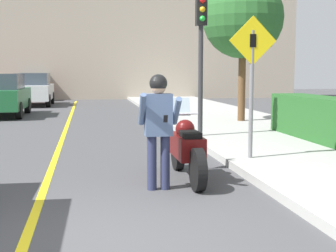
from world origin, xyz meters
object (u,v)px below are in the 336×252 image
Objects in this scene: person_biker at (159,120)px; crossing_sign at (252,73)px; parked_car_white at (33,89)px; parked_car_red at (36,86)px; parked_car_green at (1,95)px; traffic_light at (201,38)px; street_tree at (243,18)px; motorcycle at (187,149)px.

crossing_sign reaches higher than person_biker.
parked_car_white is 5.45m from parked_car_red.
crossing_sign is 12.71m from parked_car_green.
person_biker is 0.49× the size of traffic_light.
street_tree is 1.11× the size of parked_car_red.
parked_car_green is at bearing 112.47° from motorcycle.
parked_car_green is (-4.38, 12.52, -0.20)m from person_biker.
parked_car_red is at bearing 94.33° from parked_car_white.
motorcycle is 8.73m from street_tree.
parked_car_white is at bearing 108.87° from crossing_sign.
street_tree is at bearing 65.16° from motorcycle.
crossing_sign is at bearing -107.23° from street_tree.
crossing_sign is at bearing -71.13° from parked_car_white.
street_tree is 9.86m from parked_car_green.
motorcycle is 0.52× the size of parked_car_white.
person_biker is 0.41× the size of parked_car_green.
parked_car_red is at bearing 101.53° from motorcycle.
traffic_light reaches higher than parked_car_white.
crossing_sign is 0.63× the size of parked_car_white.
parked_car_white is at bearing 126.87° from street_tree.
crossing_sign is 7.02m from street_tree.
traffic_light reaches higher than parked_car_green.
crossing_sign reaches higher than parked_car_red.
person_biker reaches higher than motorcycle.
street_tree is (4.00, 8.04, 2.43)m from person_biker.
person_biker is 0.41× the size of parked_car_red.
crossing_sign reaches higher than parked_car_white.
parked_car_green is at bearing 120.13° from crossing_sign.
parked_car_white is 1.00× the size of parked_car_red.
traffic_light is at bearing -123.57° from street_tree.
motorcycle is 0.62× the size of traffic_light.
traffic_light is at bearing 69.16° from person_biker.
person_biker is at bearing -110.84° from traffic_light.
parked_car_red is at bearing 99.96° from person_biker.
parked_car_white is at bearing 112.11° from traffic_light.
crossing_sign is 23.17m from parked_car_red.
traffic_light is at bearing -72.65° from parked_car_red.
parked_car_red is (-8.20, 15.82, -2.62)m from street_tree.
crossing_sign is 0.75× the size of traffic_light.
person_biker is 18.81m from parked_car_white.
motorcycle is 0.98m from person_biker.
crossing_sign is 0.63× the size of parked_car_green.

